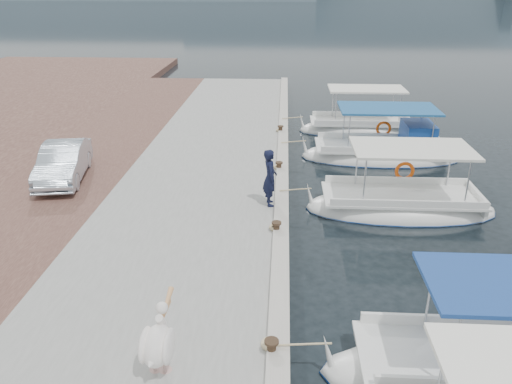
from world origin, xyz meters
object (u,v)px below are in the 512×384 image
fishing_caique_d (382,154)px  pelican (158,343)px  fisherman (270,178)px  parked_car (63,162)px  fishing_caique_e (360,130)px  fishing_caique_c (400,208)px

fishing_caique_d → pelican: 15.00m
fisherman → parked_car: fisherman is taller
fishing_caique_e → parked_car: (-11.64, -8.32, 1.02)m
fishing_caique_e → pelican: size_ratio=3.94×
pelican → parked_car: 10.77m
fishing_caique_d → fisherman: size_ratio=3.65×
pelican → fishing_caique_c: bearing=53.5°
fishing_caique_e → fishing_caique_d: bearing=-84.4°
fishing_caique_e → pelican: 18.56m
fishing_caique_d → fishing_caique_e: bearing=95.6°
pelican → fisherman: (1.77, 7.44, 0.29)m
fishing_caique_d → parked_car: 12.81m
fishing_caique_d → fishing_caique_e: size_ratio=1.09×
fishing_caique_c → fishing_caique_d: bearing=86.4°
fishing_caique_c → fishing_caique_d: size_ratio=0.93×
parked_car → pelican: bearing=-69.5°
fishing_caique_d → fisherman: fisherman is taller
fishing_caique_c → fisherman: fisherman is taller
fishing_caique_e → pelican: bearing=-109.0°
pelican → fisherman: size_ratio=0.85×
pelican → parked_car: (-5.61, 9.20, 0.02)m
fishing_caique_d → fishing_caique_e: 4.02m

